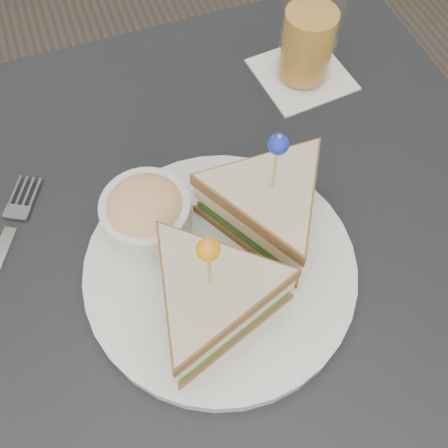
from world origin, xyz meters
TOP-DOWN VIEW (x-y plane):
  - ground_plane at (0.00, 0.00)m, footprint 3.50×3.50m
  - table at (0.00, 0.00)m, footprint 0.80×0.80m
  - plate_meal at (0.00, -0.02)m, footprint 0.36×0.35m
  - cutlery_fork at (-0.23, 0.10)m, footprint 0.12×0.19m
  - drink_set at (0.21, 0.23)m, footprint 0.13×0.13m

SIDE VIEW (x-z plane):
  - ground_plane at x=0.00m, z-range 0.00..0.00m
  - table at x=0.00m, z-range 0.30..1.05m
  - cutlery_fork at x=-0.23m, z-range 0.75..0.76m
  - plate_meal at x=0.00m, z-range 0.71..0.89m
  - drink_set at x=0.21m, z-range 0.74..0.90m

